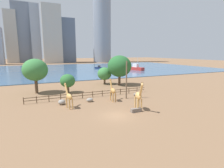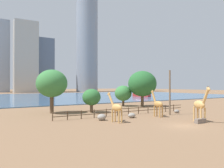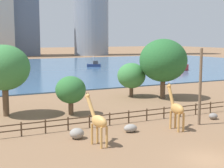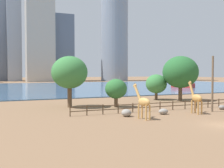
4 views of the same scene
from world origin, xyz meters
The scene contains 21 objects.
ground_plane centered at (0.00, 80.00, 0.00)m, with size 400.00×400.00×0.00m, color brown.
harbor_water centered at (0.00, 77.00, 0.10)m, with size 180.00×86.00×0.20m, color #3D6084.
giraffe_tall centered at (2.87, 7.69, 2.07)m, with size 0.88×2.89×4.40m.
giraffe_companion centered at (4.48, 0.87, 2.40)m, with size 1.62×3.51×5.06m.
giraffe_young centered at (-5.73, 6.63, 2.03)m, with size 1.10×3.08×4.23m.
utility_pole centered at (6.13, 8.20, 3.85)m, with size 0.28×0.28×7.70m, color brown.
boulder_near_fence centered at (-1.43, 8.88, 0.37)m, with size 1.29×0.99×0.74m, color gray.
boulder_by_pole centered at (-6.64, 9.13, 0.46)m, with size 1.25×1.23×0.93m, color gray.
boulder_small centered at (9.08, 9.38, 0.33)m, with size 0.97×0.87×0.65m, color gray.
feeding_trough centered at (3.67, 0.26, 0.30)m, with size 1.80×0.60×0.60m, color #72665B.
enclosure_fence centered at (-0.41, 12.00, 0.76)m, with size 26.12×0.14×1.30m.
tree_left_large centered at (-10.69, 20.84, 5.42)m, with size 5.60×5.60×7.97m.
tree_center_broad centered at (-3.94, 18.26, 2.85)m, with size 3.45×3.45×4.43m.
tree_right_tall centered at (11.46, 22.37, 5.48)m, with size 6.80×6.80×8.56m.
tree_left_small centered at (8.10, 25.60, 3.14)m, with size 4.16×4.16×5.04m.
boat_ferry centered at (23.10, 74.26, 0.81)m, with size 4.23×3.08×3.61m.
boat_sailboat centered at (38.39, 56.78, 1.36)m, with size 5.25×8.21×6.95m.
skyline_tower_needle centered at (50.67, 141.76, 51.08)m, with size 17.11×17.11×102.15m, color gray.
skyline_block_central centered at (-8.44, 161.46, 26.40)m, with size 8.23×12.83×52.81m, color #939EAD.
skyline_block_right centered at (18.85, 152.67, 20.36)m, with size 13.40×14.85×40.72m, color slate.
skyline_block_wide centered at (4.76, 144.37, 25.19)m, with size 15.99×8.98×50.39m, color #B7B2A8.
Camera 2 is at (-21.58, -18.91, 5.08)m, focal length 35.00 mm.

